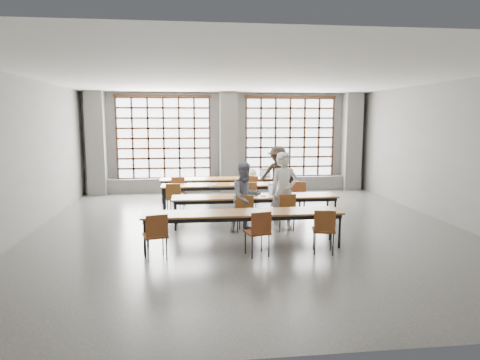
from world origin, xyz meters
name	(u,v)px	position (x,y,z in m)	size (l,w,h in m)	color
floor	(249,229)	(0.00, 0.00, 0.00)	(11.00, 11.00, 0.00)	#4B4B48
ceiling	(250,78)	(0.00, 0.00, 3.50)	(11.00, 11.00, 0.00)	silver
wall_back	(228,142)	(0.00, 5.50, 1.75)	(10.00, 10.00, 0.00)	#61615E
wall_front	(323,199)	(0.00, -5.50, 1.75)	(10.00, 10.00, 0.00)	#61615E
wall_left	(22,157)	(-5.00, 0.00, 1.75)	(11.00, 11.00, 0.00)	#61615E
wall_right	(451,153)	(5.00, 0.00, 1.75)	(11.00, 11.00, 0.00)	#61615E
column_left	(96,143)	(-4.50, 5.22, 1.75)	(0.60, 0.55, 3.50)	#5D5D5A
column_mid	(228,143)	(0.00, 5.22, 1.75)	(0.60, 0.55, 3.50)	#5D5D5A
column_right	(352,142)	(4.50, 5.22, 1.75)	(0.60, 0.55, 3.50)	#5D5D5A
window_left	(164,138)	(-2.25, 5.42, 1.90)	(3.32, 0.12, 3.00)	white
window_right	(290,138)	(2.25, 5.42, 1.90)	(3.32, 0.12, 3.00)	white
sill_ledge	(228,184)	(0.00, 5.30, 0.25)	(9.80, 0.35, 0.50)	#5D5D5A
desk_row_a	(225,180)	(-0.29, 3.52, 0.66)	(4.00, 0.70, 0.73)	brown
desk_row_b	(232,186)	(-0.18, 2.25, 0.66)	(4.00, 0.70, 0.73)	brown
desk_row_c	(255,198)	(0.19, 0.33, 0.66)	(4.00, 0.70, 0.73)	brown
desk_row_d	(243,215)	(-0.33, -1.43, 0.66)	(4.00, 0.70, 0.73)	brown
chair_back_left	(179,188)	(-1.70, 2.89, 0.54)	(0.49, 0.49, 0.88)	brown
chair_back_mid	(252,187)	(0.49, 2.89, 0.54)	(0.52, 0.52, 0.88)	brown
chair_back_right	(279,186)	(1.32, 2.89, 0.54)	(0.44, 0.45, 0.88)	brown
chair_mid_left	(174,196)	(-1.79, 1.62, 0.54)	(0.50, 0.50, 0.88)	brown
chair_mid_centre	(249,194)	(0.22, 1.62, 0.54)	(0.42, 0.43, 0.88)	brown
chair_mid_right	(298,193)	(1.61, 1.62, 0.54)	(0.50, 0.50, 0.88)	brown
chair_front_left	(245,209)	(-0.13, -0.30, 0.54)	(0.51, 0.52, 0.88)	brown
chair_front_right	(286,208)	(0.80, -0.30, 0.54)	(0.48, 0.48, 0.88)	brown
chair_near_left	(156,232)	(-2.01, -2.06, 0.54)	(0.51, 0.52, 0.88)	brown
chair_near_mid	(259,229)	(-0.11, -2.06, 0.54)	(0.51, 0.51, 0.88)	brown
chair_near_right	(324,227)	(1.15, -2.06, 0.54)	(0.50, 0.50, 0.88)	maroon
student_male	(284,191)	(0.79, -0.17, 0.91)	(0.66, 0.43, 1.82)	silver
student_female	(246,197)	(-0.11, -0.17, 0.80)	(0.78, 0.61, 1.60)	#171D47
student_back	(278,175)	(1.31, 3.02, 0.88)	(1.13, 0.65, 1.75)	black
laptop_front	(276,192)	(0.73, 0.44, 0.79)	(0.40, 0.35, 0.26)	#B2B2B7
laptop_back	(266,175)	(1.06, 3.63, 0.79)	(0.40, 0.35, 0.26)	#BDBCC2
mouse	(294,194)	(1.14, 0.31, 0.75)	(0.10, 0.06, 0.04)	white
green_box	(253,193)	(0.14, 0.41, 0.78)	(0.25, 0.09, 0.09)	green
phone	(263,196)	(0.37, 0.23, 0.74)	(0.13, 0.06, 0.01)	black
paper_sheet_a	(211,184)	(-0.78, 2.30, 0.73)	(0.30, 0.21, 0.00)	silver
paper_sheet_c	(236,184)	(-0.08, 2.25, 0.73)	(0.30, 0.21, 0.00)	white
backpack	(287,176)	(1.42, 2.30, 0.93)	(0.32, 0.20, 0.40)	black
plastic_bag	(253,173)	(0.61, 3.57, 0.87)	(0.26, 0.21, 0.29)	white
red_pouch	(155,233)	(-2.03, -1.98, 0.50)	(0.20, 0.08, 0.06)	#B01524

